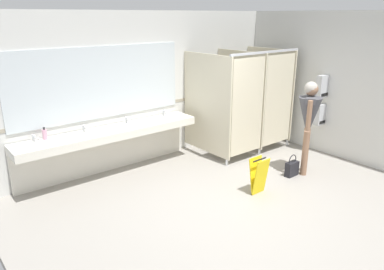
{
  "coord_description": "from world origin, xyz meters",
  "views": [
    {
      "loc": [
        -3.7,
        -3.35,
        2.71
      ],
      "look_at": [
        -0.38,
        0.77,
        0.97
      ],
      "focal_mm": 34.33,
      "sensor_mm": 36.0,
      "label": 1
    }
  ],
  "objects_px": {
    "paper_towel_dispenser_upper": "(324,86)",
    "wet_floor_sign": "(259,175)",
    "paper_towel_dispenser_lower": "(321,114)",
    "soap_dispenser": "(45,134)",
    "handbag": "(292,168)",
    "person_standing": "(309,117)"
  },
  "relations": [
    {
      "from": "paper_towel_dispenser_lower",
      "to": "person_standing",
      "type": "height_order",
      "value": "person_standing"
    },
    {
      "from": "paper_towel_dispenser_upper",
      "to": "soap_dispenser",
      "type": "distance_m",
      "value": 5.21
    },
    {
      "from": "paper_towel_dispenser_upper",
      "to": "handbag",
      "type": "relative_size",
      "value": 1.09
    },
    {
      "from": "person_standing",
      "to": "handbag",
      "type": "bearing_deg",
      "value": 169.87
    },
    {
      "from": "paper_towel_dispenser_upper",
      "to": "person_standing",
      "type": "bearing_deg",
      "value": -157.48
    },
    {
      "from": "person_standing",
      "to": "soap_dispenser",
      "type": "distance_m",
      "value": 4.37
    },
    {
      "from": "handbag",
      "to": "soap_dispenser",
      "type": "distance_m",
      "value": 4.18
    },
    {
      "from": "paper_towel_dispenser_upper",
      "to": "paper_towel_dispenser_lower",
      "type": "height_order",
      "value": "paper_towel_dispenser_upper"
    },
    {
      "from": "paper_towel_dispenser_lower",
      "to": "handbag",
      "type": "distance_m",
      "value": 1.61
    },
    {
      "from": "paper_towel_dispenser_upper",
      "to": "person_standing",
      "type": "height_order",
      "value": "person_standing"
    },
    {
      "from": "handbag",
      "to": "person_standing",
      "type": "bearing_deg",
      "value": -10.13
    },
    {
      "from": "handbag",
      "to": "wet_floor_sign",
      "type": "distance_m",
      "value": 0.98
    },
    {
      "from": "paper_towel_dispenser_lower",
      "to": "soap_dispenser",
      "type": "bearing_deg",
      "value": 159.73
    },
    {
      "from": "soap_dispenser",
      "to": "handbag",
      "type": "bearing_deg",
      "value": -32.49
    },
    {
      "from": "handbag",
      "to": "soap_dispenser",
      "type": "xyz_separation_m",
      "value": [
        -3.46,
        2.21,
        0.78
      ]
    },
    {
      "from": "paper_towel_dispenser_upper",
      "to": "soap_dispenser",
      "type": "relative_size",
      "value": 2.2
    },
    {
      "from": "paper_towel_dispenser_lower",
      "to": "handbag",
      "type": "relative_size",
      "value": 1.06
    },
    {
      "from": "paper_towel_dispenser_upper",
      "to": "wet_floor_sign",
      "type": "distance_m",
      "value": 2.65
    },
    {
      "from": "paper_towel_dispenser_lower",
      "to": "wet_floor_sign",
      "type": "xyz_separation_m",
      "value": [
        -2.38,
        -0.48,
        -0.5
      ]
    },
    {
      "from": "paper_towel_dispenser_lower",
      "to": "soap_dispenser",
      "type": "xyz_separation_m",
      "value": [
        -4.87,
        1.8,
        0.12
      ]
    },
    {
      "from": "paper_towel_dispenser_lower",
      "to": "handbag",
      "type": "bearing_deg",
      "value": -163.9
    },
    {
      "from": "paper_towel_dispenser_upper",
      "to": "soap_dispenser",
      "type": "height_order",
      "value": "paper_towel_dispenser_upper"
    }
  ]
}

